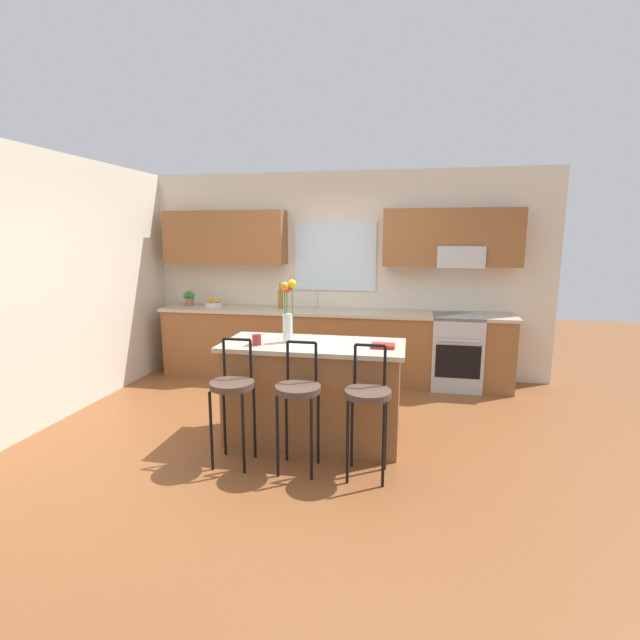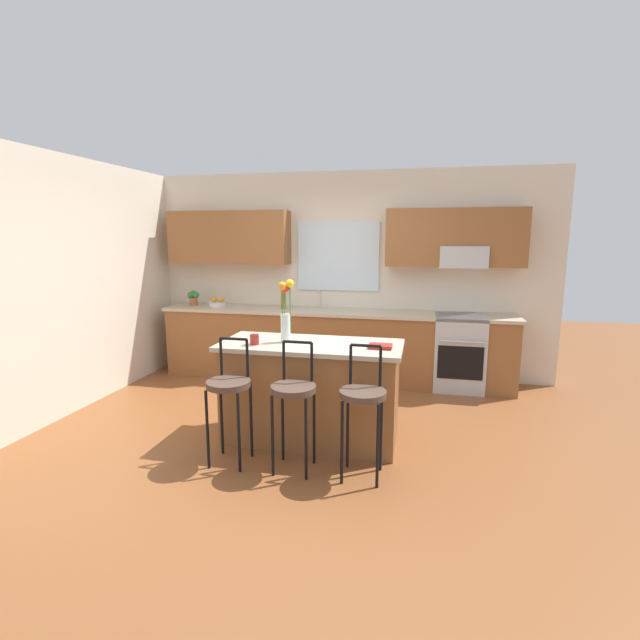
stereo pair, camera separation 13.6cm
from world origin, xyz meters
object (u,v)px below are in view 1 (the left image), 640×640
flower_vase (288,310)px  cookbook (383,346)px  bar_stool_middle (298,394)px  mug_ceramic (257,340)px  bottle_olive_oil (281,299)px  kitchen_island (313,392)px  bar_stool_near (233,390)px  oven_range (456,351)px  potted_plant_small (189,298)px  bar_stool_far (368,399)px  fruit_bowl_oranges (214,304)px

flower_vase → cookbook: 0.90m
bar_stool_middle → flower_vase: 0.84m
flower_vase → cookbook: flower_vase is taller
flower_vase → mug_ceramic: bearing=-149.0°
cookbook → bottle_olive_oil: size_ratio=0.61×
kitchen_island → bar_stool_middle: bar_stool_middle is taller
bar_stool_near → bottle_olive_oil: 2.50m
oven_range → bar_stool_middle: size_ratio=0.88×
kitchen_island → bar_stool_middle: bearing=-90.0°
kitchen_island → flower_vase: 0.78m
bar_stool_middle → flower_vase: bearing=112.1°
oven_range → kitchen_island: same height
potted_plant_small → bar_stool_far: bearing=-42.4°
kitchen_island → bar_stool_middle: (0.00, -0.57, 0.17)m
oven_range → bottle_olive_oil: (-2.26, 0.02, 0.59)m
cookbook → fruit_bowl_oranges: size_ratio=0.83×
oven_range → fruit_bowl_oranges: bearing=179.6°
bar_stool_far → flower_vase: (-0.78, 0.57, 0.58)m
bar_stool_near → bottle_olive_oil: bottle_olive_oil is taller
bar_stool_middle → bottle_olive_oil: (-0.83, 2.45, 0.42)m
mug_ceramic → cookbook: mug_ceramic is taller
flower_vase → oven_range: bearing=48.2°
flower_vase → bar_stool_near: bearing=-119.5°
fruit_bowl_oranges → flower_vase: bearing=-50.7°
fruit_bowl_oranges → potted_plant_small: bearing=179.9°
fruit_bowl_oranges → potted_plant_small: (-0.36, 0.00, 0.07)m
bar_stool_middle → mug_ceramic: (-0.48, 0.42, 0.33)m
flower_vase → potted_plant_small: 2.68m
flower_vase → bar_stool_far: bearing=-36.0°
bar_stool_middle → bottle_olive_oil: size_ratio=3.16×
kitchen_island → potted_plant_small: 2.90m
kitchen_island → bar_stool_far: size_ratio=1.57×
bar_stool_far → flower_vase: 1.12m
bar_stool_near → bottle_olive_oil: (-0.28, 2.45, 0.42)m
cookbook → fruit_bowl_oranges: (-2.40, 1.93, 0.03)m
fruit_bowl_oranges → oven_range: bearing=-0.4°
cookbook → potted_plant_small: potted_plant_small is taller
bar_stool_near → mug_ceramic: bearing=80.1°
flower_vase → mug_ceramic: size_ratio=6.35×
bar_stool_far → bottle_olive_oil: (-1.38, 2.45, 0.42)m
bar_stool_middle → kitchen_island: bearing=90.0°
potted_plant_small → mug_ceramic: bearing=-50.8°
mug_ceramic → cookbook: (1.11, 0.10, -0.03)m
kitchen_island → bar_stool_middle: size_ratio=1.57×
oven_range → cookbook: cookbook is taller
fruit_bowl_oranges → mug_ceramic: bearing=-57.5°
oven_range → bar_stool_middle: 2.82m
bar_stool_middle → bottle_olive_oil: bearing=108.7°
bar_stool_far → cookbook: size_ratio=5.21×
bar_stool_far → potted_plant_small: potted_plant_small is taller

